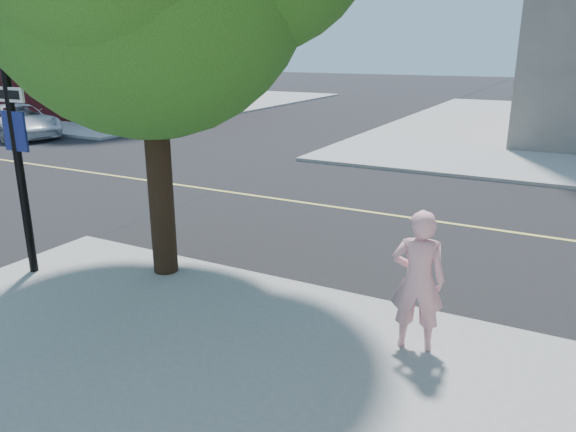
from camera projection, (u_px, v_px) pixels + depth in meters
The scene contains 5 objects.
ground at pixel (125, 250), 10.35m from camera, with size 140.00×140.00×0.00m, color black.
road_ew at pixel (251, 195), 14.15m from camera, with size 140.00×9.00×0.01m, color black.
sidewalk_nw at pixel (100, 100), 38.79m from camera, with size 26.00×25.00×0.12m, color gray.
man_on_phone at pixel (418, 281), 6.54m from camera, with size 0.64×0.42×1.76m, color #F1A8B0.
car_a at pixel (18, 121), 23.19m from camera, with size 2.27×4.93×1.37m, color white.
Camera 1 is at (7.27, -7.13, 3.66)m, focal length 34.24 mm.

